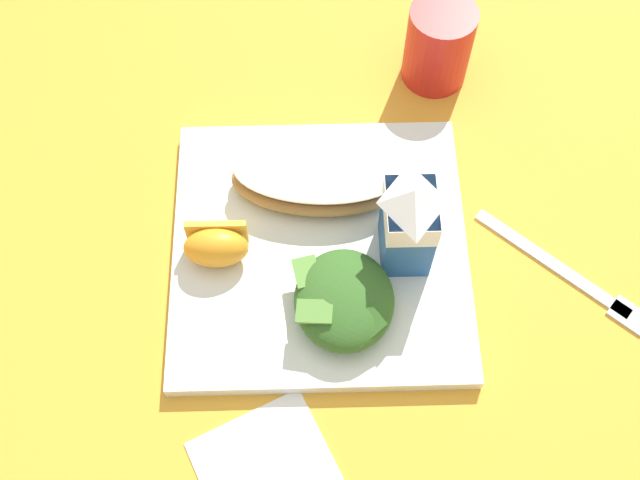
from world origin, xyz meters
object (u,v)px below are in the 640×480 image
at_px(milk_carton, 409,220).
at_px(orange_wedge_front, 216,246).
at_px(drinking_red_cup, 438,45).
at_px(paper_napkin, 268,473).
at_px(white_plate, 320,249).
at_px(metal_fork, 574,277).
at_px(cheesy_pizza_bread, 317,178).
at_px(green_salad_pile, 344,300).

bearing_deg(milk_carton, orange_wedge_front, -89.56).
bearing_deg(drinking_red_cup, paper_napkin, -22.80).
height_order(white_plate, paper_napkin, white_plate).
distance_m(metal_fork, drinking_red_cup, 0.28).
distance_m(cheesy_pizza_bread, metal_fork, 0.26).
distance_m(green_salad_pile, paper_napkin, 0.16).
xyz_separation_m(orange_wedge_front, drinking_red_cup, (-0.23, 0.23, 0.01)).
xyz_separation_m(paper_napkin, metal_fork, (-0.17, 0.29, 0.00)).
relative_size(white_plate, metal_fork, 1.83).
xyz_separation_m(orange_wedge_front, paper_napkin, (0.20, 0.05, -0.03)).
xyz_separation_m(milk_carton, orange_wedge_front, (0.00, -0.17, -0.04)).
height_order(cheesy_pizza_bread, orange_wedge_front, orange_wedge_front).
bearing_deg(metal_fork, cheesy_pizza_bread, -111.94).
height_order(milk_carton, metal_fork, milk_carton).
bearing_deg(milk_carton, paper_napkin, -32.37).
height_order(white_plate, cheesy_pizza_bread, cheesy_pizza_bread).
bearing_deg(paper_napkin, white_plate, 166.78).
height_order(white_plate, metal_fork, white_plate).
height_order(white_plate, milk_carton, milk_carton).
distance_m(cheesy_pizza_bread, green_salad_pile, 0.13).
distance_m(milk_carton, paper_napkin, 0.25).
xyz_separation_m(milk_carton, metal_fork, (0.03, 0.16, -0.07)).
bearing_deg(paper_napkin, orange_wedge_front, -166.69).
relative_size(white_plate, drinking_red_cup, 3.01).
relative_size(orange_wedge_front, metal_fork, 0.39).
height_order(cheesy_pizza_bread, drinking_red_cup, drinking_red_cup).
xyz_separation_m(green_salad_pile, drinking_red_cup, (-0.28, 0.11, 0.01)).
bearing_deg(white_plate, metal_fork, 81.89).
distance_m(orange_wedge_front, metal_fork, 0.34).
height_order(milk_carton, drinking_red_cup, milk_carton).
xyz_separation_m(white_plate, milk_carton, (0.01, 0.08, 0.07)).
bearing_deg(paper_napkin, metal_fork, 120.95).
bearing_deg(paper_napkin, drinking_red_cup, 157.20).
distance_m(green_salad_pile, metal_fork, 0.23).
xyz_separation_m(green_salad_pile, metal_fork, (-0.03, 0.22, -0.03)).
distance_m(green_salad_pile, milk_carton, 0.09).
bearing_deg(drinking_red_cup, orange_wedge_front, -45.05).
xyz_separation_m(cheesy_pizza_bread, green_salad_pile, (0.13, 0.02, 0.00)).
distance_m(green_salad_pile, orange_wedge_front, 0.13).
relative_size(orange_wedge_front, paper_napkin, 0.55).
distance_m(white_plate, cheesy_pizza_bread, 0.07).
relative_size(paper_napkin, drinking_red_cup, 1.18).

